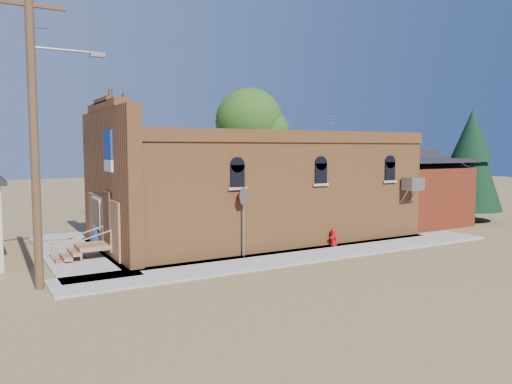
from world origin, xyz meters
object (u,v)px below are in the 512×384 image
utility_pole (36,131)px  stop_sign (244,203)px  trash_barrel (98,238)px  brick_bar (252,189)px  fire_hydrant (334,237)px

utility_pole → stop_sign: utility_pole is taller
utility_pole → trash_barrel: (2.84, 5.17, -4.29)m
brick_bar → fire_hydrant: size_ratio=22.30×
trash_barrel → brick_bar: bearing=-7.2°
brick_bar → utility_pole: utility_pole is taller
brick_bar → trash_barrel: brick_bar is taller
utility_pole → stop_sign: bearing=4.7°
utility_pole → stop_sign: 7.80m
utility_pole → stop_sign: size_ratio=3.31×
utility_pole → trash_barrel: 7.30m
fire_hydrant → brick_bar: bearing=127.9°
utility_pole → fire_hydrant: utility_pole is taller
fire_hydrant → stop_sign: (-4.42, 0.00, 1.72)m
fire_hydrant → trash_barrel: size_ratio=0.93×
utility_pole → fire_hydrant: 12.54m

